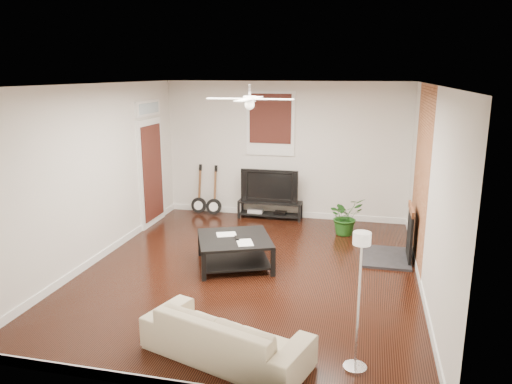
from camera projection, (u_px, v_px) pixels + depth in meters
room at (250, 182)px, 7.13m from camera, size 5.01×6.01×2.81m
brick_accent at (421, 176)px, 7.53m from camera, size 0.02×2.20×2.80m
fireplace at (397, 232)px, 7.82m from camera, size 0.80×1.10×0.92m
window_back at (270, 124)px, 9.88m from camera, size 1.00×0.06×1.30m
door_left at (151, 162)px, 9.51m from camera, size 0.08×1.00×2.50m
tv_stand at (270, 210)px, 10.11m from camera, size 1.32×0.35×0.37m
tv at (270, 185)px, 10.00m from camera, size 1.18×0.15×0.68m
coffee_table at (235, 251)px, 7.63m from camera, size 1.43×1.43×0.46m
sofa at (226, 335)px, 5.14m from camera, size 1.95×1.24×0.53m
floor_lamp at (358, 302)px, 4.82m from camera, size 0.31×0.31×1.48m
potted_plant at (345, 216)px, 9.07m from camera, size 0.84×0.83×0.71m
guitar_left at (198, 190)px, 10.34m from camera, size 0.33×0.24×1.07m
guitar_right at (214, 191)px, 10.24m from camera, size 0.35×0.27×1.07m
ceiling_fan at (250, 99)px, 6.85m from camera, size 1.24×1.24×0.32m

